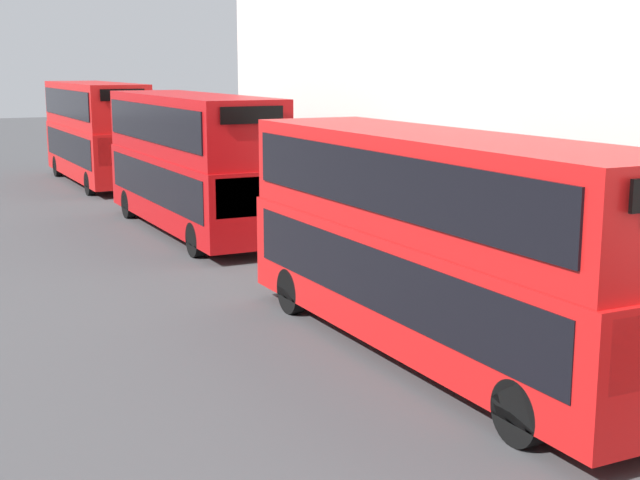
% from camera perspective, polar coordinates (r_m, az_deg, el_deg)
% --- Properties ---
extents(bus_second_in_queue, '(2.59, 10.94, 4.16)m').
position_cam_1_polar(bus_second_in_queue, '(16.38, 7.49, 0.26)').
color(bus_second_in_queue, red).
rests_on(bus_second_in_queue, ground).
extents(bus_third_in_queue, '(2.59, 10.53, 4.44)m').
position_cam_1_polar(bus_third_in_queue, '(28.92, -8.28, 5.25)').
color(bus_third_in_queue, '#B20C0F').
rests_on(bus_third_in_queue, ground).
extents(bus_trailing, '(2.59, 10.33, 4.57)m').
position_cam_1_polar(bus_trailing, '(41.85, -14.18, 6.92)').
color(bus_trailing, red).
rests_on(bus_trailing, ground).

